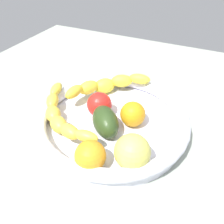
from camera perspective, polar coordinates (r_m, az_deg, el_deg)
kitchen_counter at (r=58.82cm, az=0.00°, el=-5.12°), size 120.00×120.00×3.00cm
fruit_bowl at (r=56.05cm, az=0.00°, el=-2.05°), size 36.84×36.84×5.14cm
banana_draped_left at (r=54.85cm, az=-12.64°, el=-0.89°), size 16.55×20.59×4.56cm
banana_draped_right at (r=64.08cm, az=-1.54°, el=6.72°), size 18.22×17.88×5.67cm
orange_front at (r=44.81cm, az=-5.38°, el=-10.70°), size 6.11×6.11×6.11cm
orange_mid_left at (r=54.05cm, az=5.14°, el=-0.52°), size 5.97×5.97×5.97cm
apple_yellow at (r=44.74cm, az=5.02°, el=-9.77°), size 7.14×7.14×7.14cm
avocado_dark at (r=52.19cm, az=-1.86°, el=-2.33°), size 10.61×10.42×6.31cm
tomato_red at (r=56.69cm, az=-3.13°, el=1.84°), size 6.17×6.17×6.17cm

